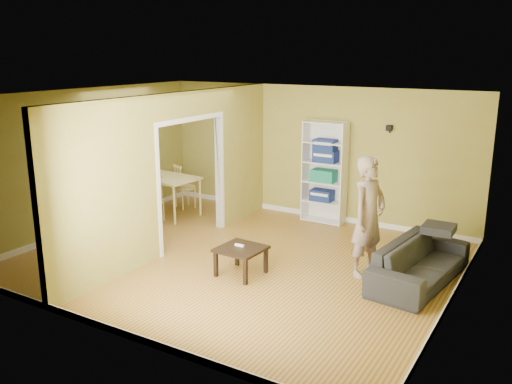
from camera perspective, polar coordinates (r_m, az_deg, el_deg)
room_shell at (r=8.35m, az=-1.88°, el=1.21°), size 6.50×6.50×6.50m
partition at (r=9.03m, az=-8.32°, el=2.09°), size 0.22×5.50×2.60m
wall_speaker at (r=10.04m, az=13.84°, el=6.56°), size 0.10×0.10×0.10m
sofa at (r=8.14m, az=16.92°, el=-6.50°), size 2.14×1.13×0.78m
person at (r=8.00m, az=11.80°, el=-1.53°), size 0.90×0.79×2.10m
bookshelf at (r=10.52m, az=7.34°, el=2.11°), size 0.83×0.36×1.96m
paper_box_navy_a at (r=10.60m, az=6.95°, el=-0.33°), size 0.42×0.28×0.22m
paper_box_teal at (r=10.49m, az=7.15°, el=1.73°), size 0.46×0.30×0.23m
paper_box_navy_b at (r=10.40m, az=7.35°, el=3.75°), size 0.44×0.29×0.23m
paper_box_navy_c at (r=10.38m, az=7.29°, el=4.88°), size 0.42×0.27×0.21m
coffee_table at (r=8.05m, az=-1.59°, el=-6.30°), size 0.64×0.64×0.43m
game_controller at (r=8.08m, az=-1.75°, el=-5.62°), size 0.15×0.04×0.03m
dining_table at (r=11.04m, az=-9.46°, el=1.19°), size 1.26×0.84×0.79m
chair_left at (r=11.65m, az=-12.16°, el=0.46°), size 0.52×0.52×0.91m
chair_near at (r=10.62m, az=-10.79°, el=-0.84°), size 0.50×0.50×0.90m
chair_far at (r=11.56m, az=-7.46°, el=0.64°), size 0.57×0.57×0.94m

